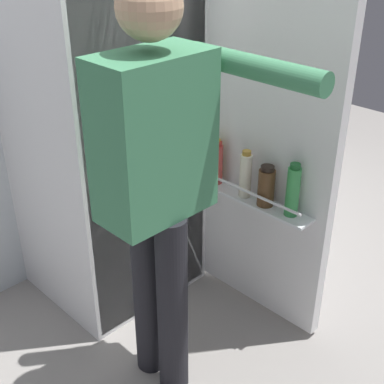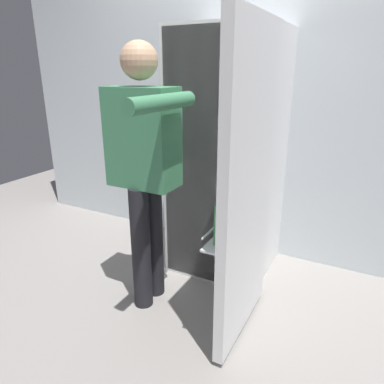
# 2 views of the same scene
# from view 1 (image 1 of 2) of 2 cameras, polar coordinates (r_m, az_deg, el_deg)

# --- Properties ---
(ground_plane) EXTENTS (6.81, 6.81, 0.00)m
(ground_plane) POSITION_cam_1_polar(r_m,az_deg,el_deg) (2.57, -0.08, -14.73)
(ground_plane) COLOR gray
(kitchen_wall) EXTENTS (4.40, 0.10, 2.55)m
(kitchen_wall) POSITION_cam_1_polar(r_m,az_deg,el_deg) (2.67, -15.22, 17.14)
(kitchen_wall) COLOR silver
(kitchen_wall) RESTS_ON ground_plane
(refrigerator) EXTENTS (0.75, 1.32, 1.72)m
(refrigerator) POSITION_cam_1_polar(r_m,az_deg,el_deg) (2.45, -8.19, 6.74)
(refrigerator) COLOR white
(refrigerator) RESTS_ON ground_plane
(person) EXTENTS (0.51, 0.71, 1.60)m
(person) POSITION_cam_1_polar(r_m,az_deg,el_deg) (1.82, -3.75, 2.20)
(person) COLOR black
(person) RESTS_ON ground_plane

